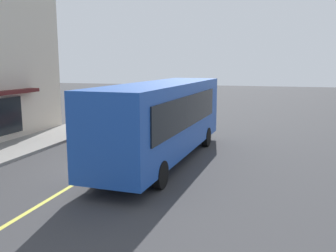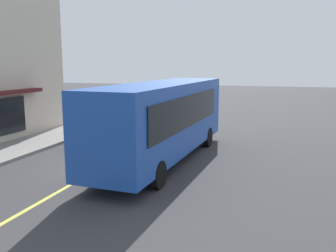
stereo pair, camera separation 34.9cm
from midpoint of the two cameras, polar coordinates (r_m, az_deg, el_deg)
The scene contains 4 objects.
ground at distance 15.52m, azimuth -10.12°, elevation -6.60°, with size 120.00×120.00×0.00m, color #38383A.
lane_centre_stripe at distance 15.52m, azimuth -10.12°, elevation -6.58°, with size 36.00×0.16×0.01m, color #D8D14C.
bus at distance 16.14m, azimuth -0.02°, elevation 1.40°, with size 11.24×3.07×3.50m.
car_maroon at distance 22.43m, azimuth -8.61°, elevation 0.43°, with size 4.39×2.05×1.52m.
Camera 2 is at (-13.13, -7.13, 4.32)m, focal length 39.03 mm.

